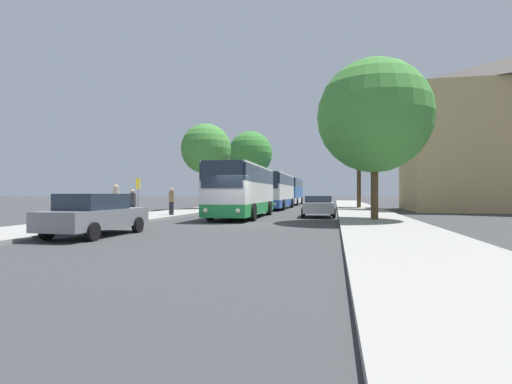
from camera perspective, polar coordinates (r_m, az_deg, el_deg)
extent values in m
plane|color=#38383A|center=(20.40, -2.36, -4.57)|extent=(300.00, 300.00, 0.00)
cube|color=gray|center=(23.06, -19.57, -3.86)|extent=(4.00, 120.00, 0.15)
cube|color=gray|center=(19.96, 17.64, -4.44)|extent=(4.00, 120.00, 0.15)
cube|color=#238942|center=(25.62, -1.88, -2.27)|extent=(2.59, 10.20, 0.70)
cube|color=silver|center=(25.60, -1.88, -0.09)|extent=(2.59, 10.20, 1.25)
cube|color=#232D3D|center=(25.63, -1.88, 2.37)|extent=(2.61, 10.00, 0.95)
cube|color=silver|center=(25.66, -1.88, 3.57)|extent=(2.54, 9.99, 0.12)
cube|color=#232D3D|center=(20.66, -4.93, 2.57)|extent=(2.23, 0.09, 1.45)
sphere|color=#F4EAC1|center=(20.88, -7.24, -2.65)|extent=(0.24, 0.24, 0.24)
sphere|color=#F4EAC1|center=(20.42, -2.60, -2.71)|extent=(0.24, 0.24, 0.24)
cylinder|color=black|center=(22.99, -6.54, -2.82)|extent=(0.31, 1.00, 1.00)
cylinder|color=black|center=(22.39, -0.46, -2.89)|extent=(0.31, 1.00, 1.00)
cylinder|color=black|center=(28.87, -2.98, -2.28)|extent=(0.31, 1.00, 1.00)
cylinder|color=black|center=(28.40, 1.88, -2.31)|extent=(0.31, 1.00, 1.00)
cube|color=#2D519E|center=(39.53, 2.75, -1.53)|extent=(2.55, 11.92, 0.70)
cube|color=silver|center=(39.52, 2.75, -0.01)|extent=(2.55, 11.92, 1.39)
cube|color=#232D3D|center=(39.54, 2.75, 1.68)|extent=(2.57, 11.68, 0.95)
cube|color=silver|center=(39.56, 2.75, 2.46)|extent=(2.50, 11.68, 0.12)
cube|color=#232D3D|center=(33.63, 1.23, 1.75)|extent=(2.27, 0.07, 1.45)
sphere|color=#F4EAC1|center=(33.77, -0.25, -1.70)|extent=(0.24, 0.24, 0.24)
sphere|color=#F4EAC1|center=(33.46, 2.71, -1.71)|extent=(0.24, 0.24, 0.24)
cylinder|color=black|center=(36.23, -0.07, -1.85)|extent=(0.30, 1.00, 1.00)
cylinder|color=black|center=(35.82, 3.89, -1.87)|extent=(0.30, 1.00, 1.00)
cylinder|color=black|center=(43.26, 1.80, -1.57)|extent=(0.30, 1.00, 1.00)
cylinder|color=black|center=(42.91, 5.12, -1.59)|extent=(0.30, 1.00, 1.00)
cube|color=silver|center=(53.71, 4.87, -1.17)|extent=(2.55, 11.31, 0.70)
cube|color=#285BA8|center=(53.70, 4.87, -0.04)|extent=(2.55, 11.31, 1.42)
cube|color=#232D3D|center=(53.72, 4.87, 1.23)|extent=(2.58, 11.08, 0.95)
cube|color=#285BA8|center=(53.74, 4.87, 1.80)|extent=(2.50, 11.08, 0.12)
cube|color=#232D3D|center=(48.08, 4.11, 1.21)|extent=(2.26, 0.07, 1.45)
sphere|color=#F4EAC1|center=(48.17, 3.06, -1.24)|extent=(0.24, 0.24, 0.24)
sphere|color=#F4EAC1|center=(47.95, 5.15, -1.24)|extent=(0.24, 0.24, 0.24)
cylinder|color=black|center=(50.52, 3.02, -1.37)|extent=(0.30, 1.00, 1.00)
cylinder|color=black|center=(50.21, 5.86, -1.38)|extent=(0.30, 1.00, 1.00)
cylinder|color=black|center=(57.23, 4.01, -1.23)|extent=(0.30, 1.00, 1.00)
cylinder|color=black|center=(56.96, 6.52, -1.23)|extent=(0.30, 1.00, 1.00)
cube|color=slate|center=(15.72, -21.87, -3.53)|extent=(1.82, 4.71, 0.66)
cube|color=#232D3D|center=(15.54, -22.25, -1.28)|extent=(1.57, 2.46, 0.57)
cylinder|color=black|center=(17.42, -21.53, -4.29)|extent=(0.21, 0.62, 0.62)
cylinder|color=black|center=(16.53, -16.54, -4.52)|extent=(0.21, 0.62, 0.62)
cylinder|color=black|center=(15.11, -27.70, -4.91)|extent=(0.21, 0.62, 0.62)
cylinder|color=black|center=(14.07, -22.28, -5.28)|extent=(0.21, 0.62, 0.62)
cube|color=#B7B7BC|center=(26.41, 8.85, -2.18)|extent=(2.11, 4.17, 0.66)
cube|color=#232D3D|center=(26.56, 8.85, -1.00)|extent=(1.78, 2.20, 0.42)
cylinder|color=black|center=(25.19, 11.06, -3.02)|extent=(0.23, 0.63, 0.62)
cylinder|color=black|center=(25.17, 6.71, -3.02)|extent=(0.23, 0.63, 0.62)
cylinder|color=black|center=(27.71, 10.80, -2.76)|extent=(0.23, 0.63, 0.62)
cylinder|color=black|center=(27.69, 6.85, -2.76)|extent=(0.23, 0.63, 0.62)
cylinder|color=gray|center=(23.80, -16.49, -0.78)|extent=(0.08, 0.08, 2.31)
cube|color=yellow|center=(23.81, -16.48, 1.16)|extent=(0.03, 0.45, 0.60)
cylinder|color=#23232D|center=(21.57, -19.39, -2.75)|extent=(0.30, 0.30, 0.88)
cylinder|color=#B2A899|center=(21.55, -19.39, -0.61)|extent=(0.36, 0.36, 0.73)
sphere|color=tan|center=(21.55, -19.39, 0.68)|extent=(0.24, 0.24, 0.24)
cylinder|color=#23232D|center=(26.63, -11.99, -2.30)|extent=(0.30, 0.30, 0.84)
cylinder|color=olive|center=(26.61, -11.99, -0.64)|extent=(0.36, 0.36, 0.70)
sphere|color=tan|center=(26.61, -11.99, 0.35)|extent=(0.23, 0.23, 0.23)
cylinder|color=#23232D|center=(22.95, -17.23, -2.73)|extent=(0.30, 0.30, 0.77)
cylinder|color=#333338|center=(22.93, -17.23, -0.97)|extent=(0.36, 0.36, 0.64)
sphere|color=tan|center=(22.93, -17.23, 0.09)|extent=(0.21, 0.21, 0.21)
cylinder|color=brown|center=(38.01, -7.16, 0.60)|extent=(0.40, 0.40, 3.84)
sphere|color=#428938|center=(38.24, -7.16, 6.14)|extent=(4.73, 4.73, 4.73)
cylinder|color=brown|center=(52.63, -0.81, 0.73)|extent=(0.40, 0.40, 4.48)
sphere|color=#387F33|center=(52.88, -0.81, 5.52)|extent=(5.81, 5.81, 5.81)
cylinder|color=#513D23|center=(22.58, 16.57, 0.44)|extent=(0.40, 0.40, 3.30)
sphere|color=#428938|center=(22.97, 16.56, 10.39)|extent=(6.18, 6.18, 6.18)
cylinder|color=#513D23|center=(41.24, 14.49, 0.98)|extent=(0.40, 0.40, 4.48)
sphere|color=#2D7028|center=(41.49, 14.48, 6.21)|extent=(4.11, 4.11, 4.11)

